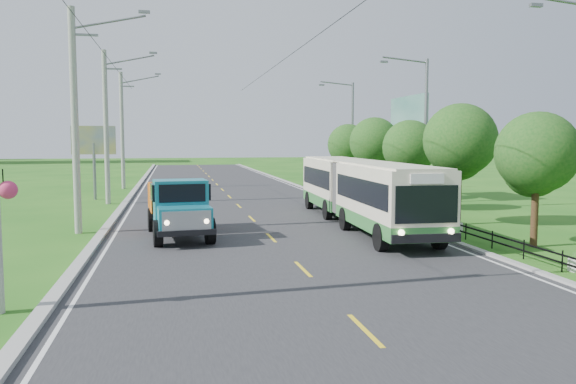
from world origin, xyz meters
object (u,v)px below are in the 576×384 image
object	(u,v)px
tree_fifth	(374,145)
tree_second	(536,157)
pole_mid	(107,126)
billboard_left	(94,145)
streetlight_mid	(423,128)
tree_back	(348,147)
pole_near	(76,120)
tree_fourth	(409,150)
planter_far	(349,193)
bus	(360,188)
billboard_right	(408,124)
tree_third	(460,144)
pole_far	(123,130)
dump_truck	(178,204)
streetlight_far	(351,132)
planter_near	(456,225)
planter_mid	(390,206)

from	to	relation	value
tree_fifth	tree_second	bearing A→B (deg)	-90.00
pole_mid	billboard_left	xyz separation A→B (m)	(-1.24, 3.00, -1.23)
streetlight_mid	tree_back	bearing A→B (deg)	93.70
pole_near	tree_fourth	distance (m)	18.89
planter_far	bus	bearing A→B (deg)	-105.43
pole_mid	planter_far	xyz separation A→B (m)	(16.86, 1.00, -4.81)
billboard_right	tree_third	bearing A→B (deg)	-101.64
pole_far	tree_back	world-z (taller)	pole_far
pole_mid	pole_near	bearing A→B (deg)	-90.00
tree_back	billboard_right	world-z (taller)	billboard_right
billboard_right	dump_truck	size ratio (longest dim) A/B	1.17
pole_near	streetlight_far	bearing A→B (deg)	45.14
planter_near	billboard_right	size ratio (longest dim) A/B	0.09
tree_third	tree_back	bearing A→B (deg)	90.00
pole_near	tree_third	size ratio (longest dim) A/B	1.67
tree_fourth	billboard_right	size ratio (longest dim) A/B	0.74
tree_second	tree_fourth	size ratio (longest dim) A/B	0.98
planter_mid	planter_far	bearing A→B (deg)	90.00
pole_far	bus	xyz separation A→B (m)	(13.23, -24.17, -3.23)
tree_fourth	billboard_right	world-z (taller)	billboard_right
pole_near	tree_second	bearing A→B (deg)	-20.74
bus	dump_truck	distance (m)	9.01
pole_far	planter_mid	distance (m)	25.85
pole_mid	tree_fourth	size ratio (longest dim) A/B	1.85
tree_fifth	planter_mid	size ratio (longest dim) A/B	8.66
tree_fourth	bus	bearing A→B (deg)	-132.65
pole_far	planter_near	world-z (taller)	pole_far
planter_near	tree_third	bearing A→B (deg)	59.59
billboard_left	streetlight_mid	bearing A→B (deg)	-26.40
billboard_right	bus	xyz separation A→B (m)	(-7.34, -11.17, -3.48)
billboard_left	bus	xyz separation A→B (m)	(14.46, -15.17, -2.00)
bus	tree_back	bearing A→B (deg)	76.33
tree_third	streetlight_far	world-z (taller)	streetlight_far
pole_mid	planter_near	distance (m)	23.08
tree_third	bus	distance (m)	5.38
tree_third	planter_near	bearing A→B (deg)	-120.41
planter_mid	planter_far	size ratio (longest dim) A/B	1.00
tree_fourth	tree_back	xyz separation A→B (m)	(0.00, 12.00, 0.07)
tree_fifth	streetlight_far	world-z (taller)	streetlight_far
tree_fifth	tree_back	distance (m)	6.00
tree_second	streetlight_far	bearing A→B (deg)	88.26
tree_fifth	tree_back	size ratio (longest dim) A/B	1.05
tree_fourth	planter_mid	distance (m)	3.53
pole_near	streetlight_mid	bearing A→B (deg)	14.81
billboard_left	billboard_right	distance (m)	22.21
tree_fifth	planter_far	bearing A→B (deg)	124.05
tree_second	pole_mid	bearing A→B (deg)	133.85
planter_far	dump_truck	distance (m)	19.44
pole_mid	streetlight_mid	bearing A→B (deg)	-20.32
tree_second	tree_third	size ratio (longest dim) A/B	0.88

